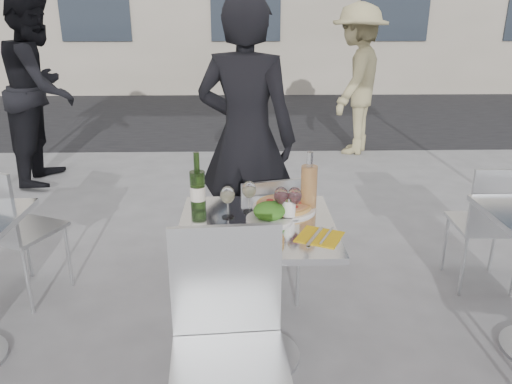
{
  "coord_description": "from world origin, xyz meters",
  "views": [
    {
      "loc": [
        -0.06,
        -2.12,
        1.67
      ],
      "look_at": [
        0.0,
        0.15,
        0.85
      ],
      "focal_mm": 35.0,
      "sensor_mm": 36.0,
      "label": 1
    }
  ],
  "objects_px": {
    "pedestrian_a": "(40,89)",
    "wineglass_white_a": "(228,196)",
    "pizza_near": "(249,240)",
    "wineglass_red_b": "(295,197)",
    "side_chair_rfar": "(492,218)",
    "chair_near": "(228,332)",
    "pizza_far": "(284,206)",
    "wineglass_red_a": "(281,197)",
    "chair_far": "(269,231)",
    "napkin_right": "(320,236)",
    "side_chair_lfar": "(7,224)",
    "wineglass_white_b": "(249,191)",
    "wine_bottle": "(198,189)",
    "main_table": "(257,264)",
    "pedestrian_b": "(356,80)",
    "carafe": "(309,186)",
    "woman_diner": "(246,139)",
    "salad_plate": "(269,213)",
    "sugar_shaker": "(289,208)",
    "napkin_left": "(199,246)"
  },
  "relations": [
    {
      "from": "pedestrian_a",
      "to": "wineglass_white_a",
      "type": "distance_m",
      "value": 3.49
    },
    {
      "from": "pizza_near",
      "to": "wineglass_red_b",
      "type": "xyz_separation_m",
      "value": [
        0.22,
        0.25,
        0.1
      ]
    },
    {
      "from": "side_chair_rfar",
      "to": "chair_near",
      "type": "bearing_deg",
      "value": 39.77
    },
    {
      "from": "pizza_far",
      "to": "wineglass_red_a",
      "type": "distance_m",
      "value": 0.15
    },
    {
      "from": "chair_far",
      "to": "napkin_right",
      "type": "distance_m",
      "value": 0.73
    },
    {
      "from": "side_chair_lfar",
      "to": "wineglass_white_b",
      "type": "xyz_separation_m",
      "value": [
        1.4,
        -0.43,
        0.34
      ]
    },
    {
      "from": "wine_bottle",
      "to": "side_chair_lfar",
      "type": "bearing_deg",
      "value": 160.7
    },
    {
      "from": "wineglass_red_a",
      "to": "wineglass_red_b",
      "type": "bearing_deg",
      "value": -6.82
    },
    {
      "from": "side_chair_rfar",
      "to": "wineglass_red_a",
      "type": "distance_m",
      "value": 1.5
    },
    {
      "from": "pizza_near",
      "to": "wineglass_red_b",
      "type": "relative_size",
      "value": 1.92
    },
    {
      "from": "pizza_near",
      "to": "wineglass_red_a",
      "type": "height_order",
      "value": "wineglass_red_a"
    },
    {
      "from": "chair_far",
      "to": "pizza_far",
      "type": "height_order",
      "value": "chair_far"
    },
    {
      "from": "wineglass_white_a",
      "to": "wineglass_red_b",
      "type": "xyz_separation_m",
      "value": [
        0.31,
        -0.02,
        0.0
      ]
    },
    {
      "from": "side_chair_lfar",
      "to": "pizza_near",
      "type": "bearing_deg",
      "value": 174.02
    },
    {
      "from": "main_table",
      "to": "wineglass_red_b",
      "type": "height_order",
      "value": "wineglass_red_b"
    },
    {
      "from": "pedestrian_b",
      "to": "wineglass_white_a",
      "type": "relative_size",
      "value": 11.31
    },
    {
      "from": "main_table",
      "to": "pedestrian_b",
      "type": "distance_m",
      "value": 4.19
    },
    {
      "from": "carafe",
      "to": "side_chair_rfar",
      "type": "bearing_deg",
      "value": 21.02
    },
    {
      "from": "chair_near",
      "to": "side_chair_rfar",
      "type": "relative_size",
      "value": 1.12
    },
    {
      "from": "woman_diner",
      "to": "pedestrian_a",
      "type": "relative_size",
      "value": 0.95
    },
    {
      "from": "chair_far",
      "to": "salad_plate",
      "type": "height_order",
      "value": "salad_plate"
    },
    {
      "from": "side_chair_lfar",
      "to": "wine_bottle",
      "type": "distance_m",
      "value": 1.27
    },
    {
      "from": "side_chair_rfar",
      "to": "sugar_shaker",
      "type": "height_order",
      "value": "sugar_shaker"
    },
    {
      "from": "pizza_far",
      "to": "wineglass_white_a",
      "type": "distance_m",
      "value": 0.31
    },
    {
      "from": "pizza_near",
      "to": "wine_bottle",
      "type": "relative_size",
      "value": 1.02
    },
    {
      "from": "woman_diner",
      "to": "wineglass_white_b",
      "type": "distance_m",
      "value": 0.88
    },
    {
      "from": "pedestrian_b",
      "to": "pizza_far",
      "type": "relative_size",
      "value": 5.67
    },
    {
      "from": "pedestrian_a",
      "to": "side_chair_rfar",
      "type": "bearing_deg",
      "value": -126.54
    },
    {
      "from": "sugar_shaker",
      "to": "wineglass_white_a",
      "type": "xyz_separation_m",
      "value": [
        -0.29,
        0.01,
        0.06
      ]
    },
    {
      "from": "napkin_left",
      "to": "wineglass_white_b",
      "type": "bearing_deg",
      "value": 35.07
    },
    {
      "from": "wineglass_white_b",
      "to": "wineglass_red_b",
      "type": "bearing_deg",
      "value": -23.52
    },
    {
      "from": "side_chair_lfar",
      "to": "salad_plate",
      "type": "distance_m",
      "value": 1.61
    },
    {
      "from": "pedestrian_b",
      "to": "wineglass_red_a",
      "type": "xyz_separation_m",
      "value": [
        -1.19,
        -3.91,
        -0.03
      ]
    },
    {
      "from": "woman_diner",
      "to": "carafe",
      "type": "height_order",
      "value": "woman_diner"
    },
    {
      "from": "wineglass_white_a",
      "to": "wineglass_red_a",
      "type": "distance_m",
      "value": 0.25
    },
    {
      "from": "wineglass_white_b",
      "to": "pizza_far",
      "type": "bearing_deg",
      "value": 11.09
    },
    {
      "from": "side_chair_rfar",
      "to": "woman_diner",
      "type": "bearing_deg",
      "value": -12.22
    },
    {
      "from": "wineglass_white_a",
      "to": "wineglass_white_b",
      "type": "xyz_separation_m",
      "value": [
        0.1,
        0.07,
        0.0
      ]
    },
    {
      "from": "side_chair_lfar",
      "to": "sugar_shaker",
      "type": "distance_m",
      "value": 1.69
    },
    {
      "from": "salad_plate",
      "to": "sugar_shaker",
      "type": "relative_size",
      "value": 2.06
    },
    {
      "from": "pizza_near",
      "to": "main_table",
      "type": "bearing_deg",
      "value": 78.85
    },
    {
      "from": "pedestrian_b",
      "to": "napkin_right",
      "type": "height_order",
      "value": "pedestrian_b"
    },
    {
      "from": "chair_near",
      "to": "pizza_near",
      "type": "relative_size",
      "value": 3.1
    },
    {
      "from": "side_chair_rfar",
      "to": "wineglass_red_b",
      "type": "relative_size",
      "value": 5.28
    },
    {
      "from": "side_chair_lfar",
      "to": "main_table",
      "type": "bearing_deg",
      "value": -178.93
    },
    {
      "from": "wineglass_white_a",
      "to": "side_chair_lfar",
      "type": "bearing_deg",
      "value": 159.06
    },
    {
      "from": "main_table",
      "to": "wineglass_white_a",
      "type": "distance_m",
      "value": 0.36
    },
    {
      "from": "pizza_near",
      "to": "salad_plate",
      "type": "distance_m",
      "value": 0.26
    },
    {
      "from": "side_chair_lfar",
      "to": "carafe",
      "type": "distance_m",
      "value": 1.78
    },
    {
      "from": "sugar_shaker",
      "to": "wineglass_white_b",
      "type": "xyz_separation_m",
      "value": [
        -0.19,
        0.08,
        0.06
      ]
    }
  ]
}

